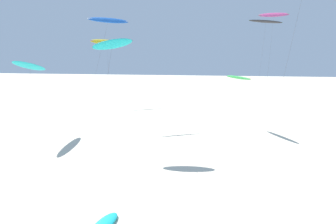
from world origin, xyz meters
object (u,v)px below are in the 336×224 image
(flying_kite_6, at_px, (266,22))
(flying_kite_7, at_px, (274,15))
(flying_kite_1, at_px, (112,44))
(flying_kite_3, at_px, (107,42))
(flying_kite_4, at_px, (108,20))
(flying_kite_2, at_px, (238,78))
(flying_kite_5, at_px, (30,66))

(flying_kite_6, distance_m, flying_kite_7, 5.54)
(flying_kite_1, distance_m, flying_kite_3, 33.78)
(flying_kite_3, bearing_deg, flying_kite_4, -68.85)
(flying_kite_4, bearing_deg, flying_kite_2, -8.56)
(flying_kite_3, height_order, flying_kite_7, flying_kite_7)
(flying_kite_2, height_order, flying_kite_4, flying_kite_4)
(flying_kite_2, bearing_deg, flying_kite_3, 143.91)
(flying_kite_1, bearing_deg, flying_kite_3, 110.94)
(flying_kite_6, xyz_separation_m, flying_kite_7, (2.20, 4.78, 1.73))
(flying_kite_1, height_order, flying_kite_5, flying_kite_1)
(flying_kite_6, bearing_deg, flying_kite_5, -148.48)
(flying_kite_1, xyz_separation_m, flying_kite_2, (15.70, 11.29, -4.70))
(flying_kite_2, distance_m, flying_kite_5, 30.08)
(flying_kite_4, relative_size, flying_kite_7, 0.89)
(flying_kite_3, height_order, flying_kite_4, flying_kite_4)
(flying_kite_4, xyz_separation_m, flying_kite_6, (26.98, 10.70, 0.44))
(flying_kite_3, xyz_separation_m, flying_kite_6, (33.58, -6.36, 3.40))
(flying_kite_4, bearing_deg, flying_kite_7, 27.95)
(flying_kite_5, relative_size, flying_kite_7, 0.55)
(flying_kite_5, bearing_deg, flying_kite_1, -15.81)
(flying_kite_1, xyz_separation_m, flying_kite_3, (-12.07, 31.53, 1.28))
(flying_kite_3, xyz_separation_m, flying_kite_5, (-1.30, -27.74, -4.12))
(flying_kite_2, bearing_deg, flying_kite_4, 171.44)
(flying_kite_2, relative_size, flying_kite_6, 0.47)
(flying_kite_4, bearing_deg, flying_kite_3, 111.15)
(flying_kite_2, relative_size, flying_kite_3, 0.56)
(flying_kite_4, height_order, flying_kite_5, flying_kite_4)
(flying_kite_3, height_order, flying_kite_5, flying_kite_3)
(flying_kite_1, height_order, flying_kite_4, flying_kite_4)
(flying_kite_1, bearing_deg, flying_kite_7, 51.64)
(flying_kite_1, xyz_separation_m, flying_kite_7, (23.71, 29.95, 6.41))
(flying_kite_2, distance_m, flying_kite_7, 23.14)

